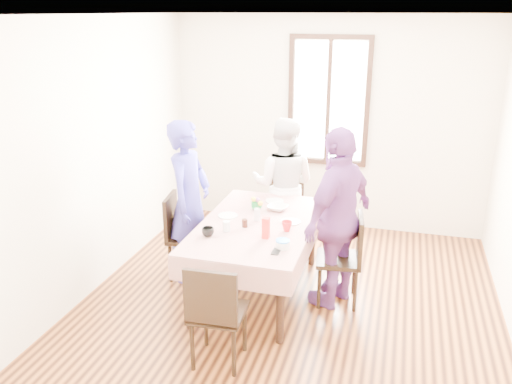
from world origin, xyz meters
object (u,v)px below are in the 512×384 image
chair_right (338,259)px  chair_far (283,211)px  person_far (283,185)px  dining_table (257,259)px  person_left (189,201)px  chair_left (189,236)px  person_right (338,218)px  chair_near (218,312)px

chair_right → chair_far: same height
person_far → dining_table: bearing=90.1°
chair_right → chair_far: 1.36m
chair_right → person_left: person_left is taller
chair_left → chair_far: same height
dining_table → person_left: bearing=168.6°
person_left → person_right: 1.56m
chair_left → chair_right: size_ratio=1.00×
dining_table → chair_near: 1.15m
chair_far → chair_near: same height
person_left → chair_far: bearing=-35.3°
chair_left → person_left: person_left is taller
chair_left → chair_right: 1.60m
dining_table → chair_right: chair_right is taller
chair_far → person_right: (0.78, -1.10, 0.42)m
dining_table → chair_near: bearing=-90.0°
chair_near → chair_right: bearing=53.7°
dining_table → person_right: bearing=3.8°
chair_far → chair_near: (0.00, -2.30, 0.00)m
chair_right → chair_far: bearing=28.7°
person_left → person_far: person_left is taller
chair_right → person_far: size_ratio=0.57×
chair_left → person_far: (0.80, 0.97, 0.34)m
chair_right → chair_far: size_ratio=1.00×
chair_left → person_far: person_far is taller
chair_left → person_left: (0.02, 0.00, 0.40)m
dining_table → chair_far: size_ratio=1.84×
person_far → person_right: person_right is taller
person_right → dining_table: bearing=-61.7°
dining_table → person_left: 0.93m
chair_far → person_left: (-0.78, -0.99, 0.40)m
chair_left → person_right: (1.58, -0.10, 0.42)m
chair_far → person_right: person_right is taller
chair_far → chair_left: bearing=49.6°
dining_table → person_far: person_far is taller
dining_table → chair_far: 1.15m
chair_far → chair_near: 2.30m
chair_right → chair_near: (-0.80, -1.20, 0.00)m
person_far → person_right: size_ratio=0.91×
dining_table → chair_right: 0.80m
chair_left → chair_near: 1.53m
chair_far → person_left: person_left is taller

